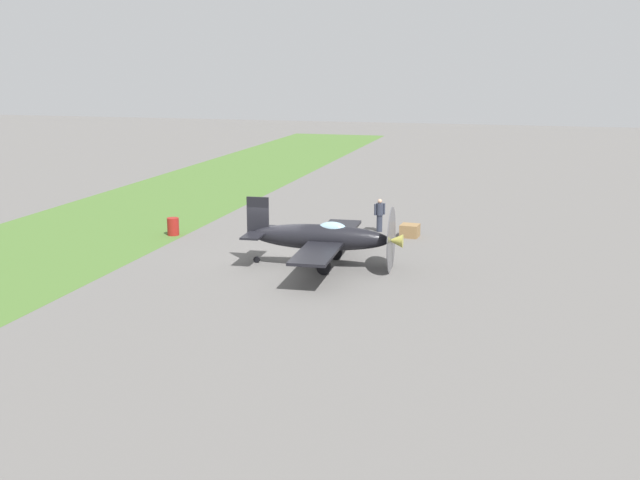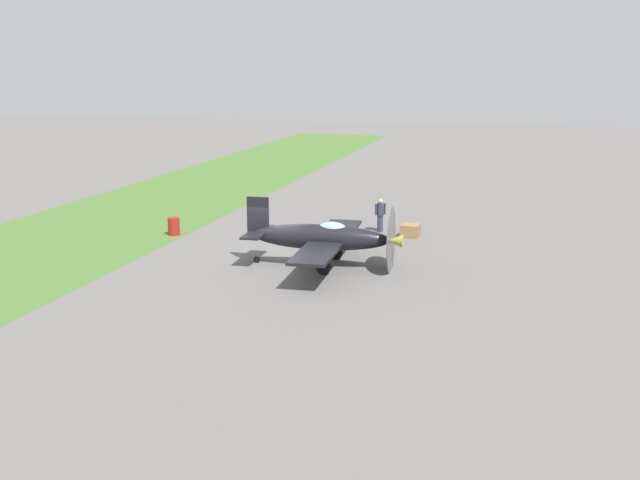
{
  "view_description": "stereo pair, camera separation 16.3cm",
  "coord_description": "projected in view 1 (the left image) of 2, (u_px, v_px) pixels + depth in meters",
  "views": [
    {
      "loc": [
        31.95,
        10.82,
        8.73
      ],
      "look_at": [
        0.33,
        2.3,
        1.17
      ],
      "focal_mm": 43.72,
      "sensor_mm": 36.0,
      "label": 1
    },
    {
      "loc": [
        31.91,
        10.98,
        8.73
      ],
      "look_at": [
        0.33,
        2.3,
        1.17
      ],
      "focal_mm": 43.72,
      "sensor_mm": 36.0,
      "label": 2
    }
  ],
  "objects": [
    {
      "name": "ground_plane",
      "position": [
        272.0,
        261.0,
        34.77
      ],
      "size": [
        160.0,
        160.0,
        0.0
      ],
      "primitive_type": "plane",
      "color": "#605E5B"
    },
    {
      "name": "grass_verge",
      "position": [
        47.0,
        245.0,
        37.68
      ],
      "size": [
        120.0,
        11.0,
        0.01
      ],
      "primitive_type": "cube",
      "color": "#476B2D",
      "rests_on": "ground"
    },
    {
      "name": "airplane_lead",
      "position": [
        323.0,
        237.0,
        33.55
      ],
      "size": [
        8.66,
        6.86,
        3.09
      ],
      "rotation": [
        0.0,
        0.0,
        0.05
      ],
      "color": "black",
      "rests_on": "ground"
    },
    {
      "name": "ground_crew_chief",
      "position": [
        380.0,
        214.0,
        40.53
      ],
      "size": [
        0.43,
        0.52,
        1.73
      ],
      "rotation": [
        0.0,
        0.0,
        2.23
      ],
      "color": "#2D3342",
      "rests_on": "ground"
    },
    {
      "name": "fuel_drum",
      "position": [
        173.0,
        227.0,
        39.79
      ],
      "size": [
        0.6,
        0.6,
        0.9
      ],
      "primitive_type": "cylinder",
      "color": "maroon",
      "rests_on": "ground"
    },
    {
      "name": "supply_crate",
      "position": [
        410.0,
        231.0,
        39.45
      ],
      "size": [
        0.96,
        0.96,
        0.64
      ],
      "primitive_type": "cube",
      "rotation": [
        0.0,
        0.0,
        1.5
      ],
      "color": "olive",
      "rests_on": "ground"
    }
  ]
}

